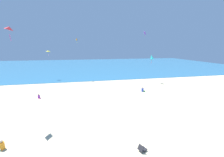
% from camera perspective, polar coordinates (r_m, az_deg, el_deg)
% --- Properties ---
extents(ground_plane, '(120.00, 120.00, 0.00)m').
position_cam_1_polar(ground_plane, '(20.87, -1.46, -9.43)').
color(ground_plane, beige).
extents(ocean_water, '(120.00, 60.00, 0.05)m').
position_cam_1_polar(ocean_water, '(63.08, -8.51, 5.20)').
color(ocean_water, teal).
rests_on(ocean_water, ground_plane).
extents(beach_chair_near_camera, '(0.76, 0.69, 0.54)m').
position_cam_1_polar(beach_chair_near_camera, '(12.32, 11.77, -25.50)').
color(beach_chair_near_camera, black).
rests_on(beach_chair_near_camera, ground_plane).
extents(person_0, '(0.71, 0.63, 0.80)m').
position_cam_1_polar(person_0, '(14.92, -37.70, -20.43)').
color(person_0, orange).
rests_on(person_0, ground_plane).
extents(person_2, '(0.73, 0.58, 0.82)m').
position_cam_1_polar(person_2, '(26.16, 12.10, -4.46)').
color(person_2, blue).
rests_on(person_2, ground_plane).
extents(person_3, '(0.55, 0.62, 0.70)m').
position_cam_1_polar(person_3, '(24.94, -26.98, -6.51)').
color(person_3, purple).
rests_on(person_3, ground_plane).
extents(kite_teal, '(1.10, 1.24, 2.14)m').
position_cam_1_polar(kite_teal, '(32.72, 15.44, 8.18)').
color(kite_teal, '#1EADAD').
extents(kite_orange, '(0.55, 0.53, 1.24)m').
position_cam_1_polar(kite_orange, '(35.57, -13.85, 14.96)').
color(kite_orange, orange).
extents(kite_yellow, '(0.85, 0.69, 1.48)m').
position_cam_1_polar(kite_yellow, '(38.15, -24.04, 9.90)').
color(kite_yellow, yellow).
extents(kite_red, '(0.65, 0.83, 1.38)m').
position_cam_1_polar(kite_red, '(16.75, -35.58, 15.92)').
color(kite_red, red).
extents(kite_purple, '(0.75, 0.82, 1.45)m').
position_cam_1_polar(kite_purple, '(39.24, 12.90, 17.19)').
color(kite_purple, purple).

